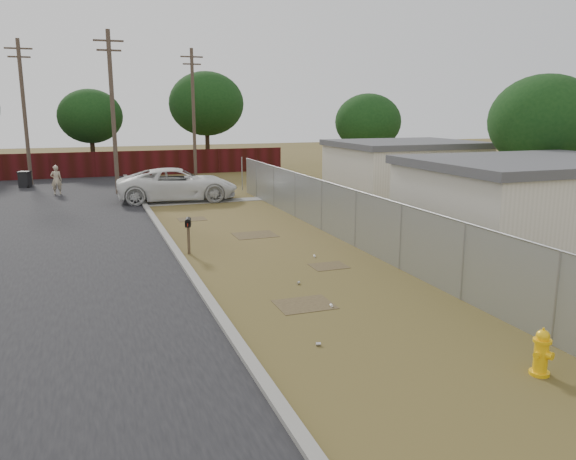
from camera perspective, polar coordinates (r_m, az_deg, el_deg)
name	(u,v)px	position (r m, az deg, el deg)	size (l,w,h in m)	color
ground	(272,254)	(18.83, -1.65, -2.47)	(120.00, 120.00, 0.00)	brown
street	(63,223)	(25.82, -21.92, 0.70)	(15.10, 60.00, 0.12)	black
chainlink_fence	(343,219)	(20.73, 5.65, 1.09)	(0.10, 27.06, 2.02)	gray
privacy_fence	(80,165)	(42.49, -20.37, 6.20)	(30.00, 0.12, 1.80)	#3E0D0F
utility_poles	(114,110)	(38.03, -17.23, 11.54)	(12.60, 8.24, 9.00)	brown
houses	(459,184)	(25.79, 16.98, 4.52)	(9.30, 17.24, 3.10)	silver
horizon_trees	(178,111)	(41.39, -11.08, 11.77)	(33.32, 31.94, 7.78)	#2F2315
fire_hydrant	(542,353)	(11.41, 24.36, -11.31)	(0.46, 0.46, 0.91)	yellow
mailbox	(188,226)	(18.94, -10.11, 0.45)	(0.29, 0.54, 1.23)	brown
pickup_truck	(178,184)	(30.37, -11.13, 4.58)	(2.87, 6.23, 1.73)	silver
pedestrian	(56,180)	(34.52, -22.48, 4.72)	(0.61, 0.40, 1.67)	tan
trash_bin	(25,179)	(38.43, -25.17, 4.69)	(0.84, 0.90, 1.02)	black
scattered_litter	(315,292)	(14.93, 2.75, -6.27)	(2.75, 6.66, 0.07)	silver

